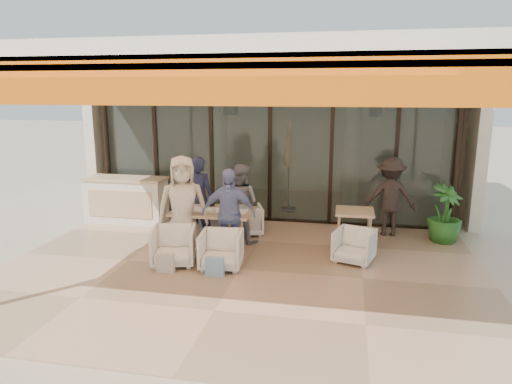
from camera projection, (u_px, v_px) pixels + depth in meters
ground at (240, 270)px, 7.60m from camera, size 70.00×70.00×0.00m
terrace_floor at (240, 270)px, 7.60m from camera, size 8.00×6.00×0.01m
terrace_structure at (234, 68)px, 6.65m from camera, size 8.00×6.00×3.40m
glass_storefront at (270, 152)px, 10.13m from camera, size 8.08×0.10×3.20m
interior_block at (285, 118)px, 12.21m from camera, size 9.05×3.62×3.52m
host_counter at (126, 199)px, 10.29m from camera, size 1.85×0.65×1.04m
dining_table at (213, 213)px, 8.55m from camera, size 1.50×0.90×0.93m
chair_far_left at (207, 218)px, 9.62m from camera, size 0.71×0.69×0.62m
chair_far_right at (246, 219)px, 9.45m from camera, size 0.83×0.81×0.68m
chair_near_left at (174, 244)px, 7.78m from camera, size 0.85×0.82×0.73m
chair_near_right at (221, 248)px, 7.63m from camera, size 0.75×0.71×0.71m
diner_navy at (199, 198)px, 9.02m from camera, size 0.64×0.44×1.69m
diner_grey at (240, 204)px, 8.87m from camera, size 0.89×0.77×1.57m
diner_cream at (183, 206)px, 8.14m from camera, size 1.04×0.86×1.82m
diner_periwinkle at (228, 214)px, 8.01m from camera, size 0.99×0.50×1.63m
tote_bag_cream at (165, 264)px, 7.44m from camera, size 0.30×0.10×0.34m
tote_bag_blue at (215, 267)px, 7.28m from camera, size 0.30×0.10×0.34m
side_table at (355, 216)px, 8.55m from camera, size 0.70×0.70×0.74m
side_chair at (354, 244)px, 7.90m from camera, size 0.78×0.76×0.66m
standing_woman at (390, 197)px, 9.26m from camera, size 1.08×0.65×1.64m
potted_palm at (445, 214)px, 8.88m from camera, size 0.92×0.92×1.16m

